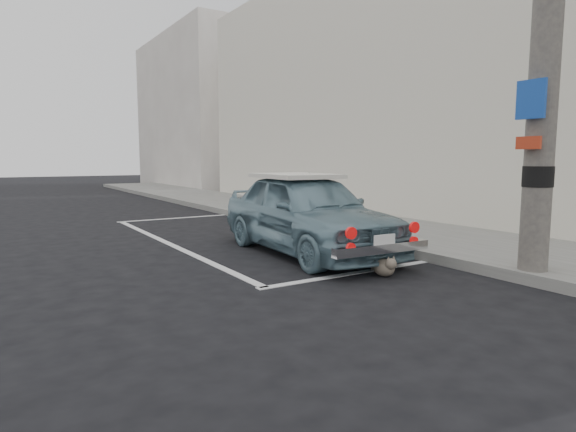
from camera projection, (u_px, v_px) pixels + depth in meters
ground at (304, 270)px, 6.56m from camera, size 80.00×80.00×0.00m
sidewalk at (378, 229)px, 9.92m from camera, size 2.80×40.00×0.15m
shop_building at (417, 84)px, 12.85m from camera, size 3.50×18.00×7.00m
building_far at (195, 113)px, 26.24m from camera, size 3.50×10.00×8.00m
pline_rear at (357, 273)px, 6.40m from camera, size 3.00×0.12×0.01m
pline_front at (178, 218)px, 12.28m from camera, size 3.00×0.12×0.01m
pline_side at (169, 244)px, 8.60m from camera, size 0.12×7.00×0.01m
retro_coupe at (307, 212)px, 7.70m from camera, size 1.79×3.93×1.30m
cat at (384, 266)px, 6.21m from camera, size 0.31×0.54×0.29m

